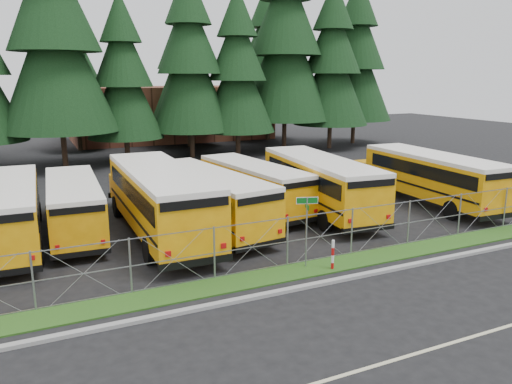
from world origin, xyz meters
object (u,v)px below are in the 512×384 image
street_sign (307,217)px  bus_2 (74,207)px  bus_5 (251,187)px  bus_1 (8,214)px  bus_east (428,178)px  striped_bollard (333,255)px  bus_4 (206,200)px  bus_3 (158,201)px  bus_6 (317,185)px

street_sign → bus_2: bearing=132.2°
bus_2 → bus_5: size_ratio=0.98×
bus_1 → bus_east: bus_east is taller
bus_1 → striped_bollard: (11.11, -8.43, -0.81)m
bus_5 → street_sign: bearing=-107.3°
bus_1 → street_sign: (10.32, -7.79, 0.62)m
bus_4 → bus_east: (13.18, -0.92, 0.07)m
bus_east → street_sign: bus_east is taller
bus_east → bus_2: bearing=174.6°
bus_3 → bus_east: 15.55m
bus_3 → striped_bollard: bus_3 is taller
bus_east → street_sign: 12.80m
bus_3 → street_sign: bearing=-57.1°
bus_3 → bus_5: bearing=21.7°
bus_1 → bus_4: 8.67m
bus_4 → street_sign: bearing=-83.1°
striped_bollard → bus_1: bearing=142.8°
bus_3 → street_sign: 7.62m
bus_2 → bus_3: bus_3 is taller
bus_2 → bus_3: 4.03m
bus_2 → street_sign: 11.32m
bus_6 → bus_east: 6.86m
bus_1 → street_sign: 12.94m
bus_4 → street_sign: 6.85m
street_sign → striped_bollard: street_sign is taller
bus_6 → striped_bollard: bus_6 is taller
bus_2 → bus_4: bus_4 is taller
bus_6 → street_sign: (-4.70, -6.82, 0.54)m
bus_2 → bus_5: bearing=4.2°
bus_east → street_sign: (-11.46, -5.68, 0.57)m
bus_3 → bus_4: 2.36m
bus_1 → bus_4: size_ratio=1.01×
street_sign → bus_1: bearing=142.9°
bus_1 → street_sign: bus_1 is taller
bus_3 → striped_bollard: size_ratio=10.18×
bus_5 → bus_east: 10.29m
bus_6 → striped_bollard: bearing=-112.2°
bus_3 → bus_east: size_ratio=1.09×
bus_3 → striped_bollard: (4.87, -7.07, -1.00)m
bus_1 → bus_3: 6.39m
bus_5 → street_sign: 8.79m
bus_1 → bus_east: (21.78, -2.11, 0.05)m
bus_6 → bus_1: bearing=-178.3°
bus_1 → striped_bollard: size_ratio=8.96×
bus_2 → bus_east: bearing=-5.4°
bus_2 → bus_east: size_ratio=0.88×
striped_bollard → bus_3: bearing=124.5°
bus_3 → bus_4: (2.35, 0.17, -0.20)m
bus_5 → bus_east: bus_east is taller
bus_1 → bus_3: size_ratio=0.88×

